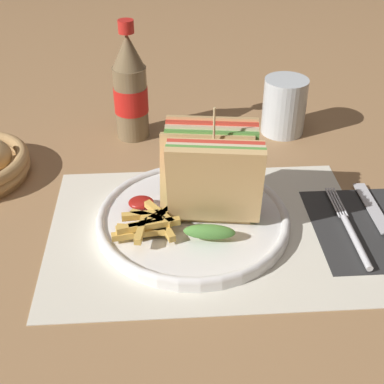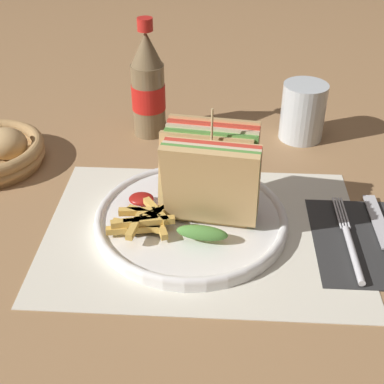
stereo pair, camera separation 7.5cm
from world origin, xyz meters
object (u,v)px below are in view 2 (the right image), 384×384
(plate_main, at_px, (191,218))
(fork, at_px, (351,245))
(club_sandwich, at_px, (211,179))
(coke_bottle_near, at_px, (148,87))
(glass_near, at_px, (303,115))

(plate_main, relative_size, fork, 1.50)
(plate_main, bearing_deg, fork, -11.90)
(club_sandwich, height_order, coke_bottle_near, coke_bottle_near)
(coke_bottle_near, distance_m, glass_near, 0.27)
(plate_main, height_order, coke_bottle_near, coke_bottle_near)
(plate_main, distance_m, club_sandwich, 0.07)
(plate_main, relative_size, club_sandwich, 1.63)
(plate_main, distance_m, fork, 0.22)
(plate_main, bearing_deg, club_sandwich, -6.48)
(plate_main, bearing_deg, glass_near, 55.54)
(club_sandwich, bearing_deg, fork, -12.64)
(club_sandwich, xyz_separation_m, fork, (0.19, -0.04, -0.07))
(club_sandwich, relative_size, coke_bottle_near, 0.79)
(plate_main, height_order, club_sandwich, club_sandwich)
(fork, relative_size, coke_bottle_near, 0.86)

